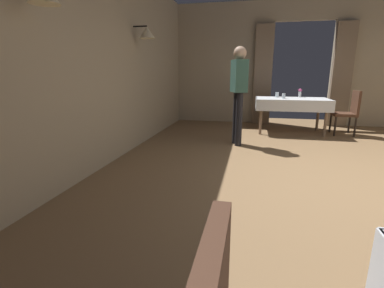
{
  "coord_description": "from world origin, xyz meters",
  "views": [
    {
      "loc": [
        -1.16,
        -3.44,
        1.26
      ],
      "look_at": [
        -1.99,
        0.47,
        0.26
      ],
      "focal_mm": 26.21,
      "sensor_mm": 36.0,
      "label": 1
    }
  ],
  "objects_px": {
    "flower_vase_mid": "(300,93)",
    "glass_mid_b": "(284,96)",
    "dining_table_mid": "(292,102)",
    "chair_mid_right": "(348,111)",
    "glass_mid_c": "(277,95)",
    "person_waiter_by_doorway": "(239,88)"
  },
  "relations": [
    {
      "from": "flower_vase_mid",
      "to": "person_waiter_by_doorway",
      "type": "bearing_deg",
      "value": -127.57
    },
    {
      "from": "flower_vase_mid",
      "to": "person_waiter_by_doorway",
      "type": "height_order",
      "value": "person_waiter_by_doorway"
    },
    {
      "from": "glass_mid_b",
      "to": "person_waiter_by_doorway",
      "type": "relative_size",
      "value": 0.06
    },
    {
      "from": "glass_mid_b",
      "to": "glass_mid_c",
      "type": "height_order",
      "value": "glass_mid_c"
    },
    {
      "from": "dining_table_mid",
      "to": "chair_mid_right",
      "type": "bearing_deg",
      "value": -1.54
    },
    {
      "from": "person_waiter_by_doorway",
      "to": "flower_vase_mid",
      "type": "bearing_deg",
      "value": 52.43
    },
    {
      "from": "chair_mid_right",
      "to": "flower_vase_mid",
      "type": "bearing_deg",
      "value": 160.14
    },
    {
      "from": "chair_mid_right",
      "to": "glass_mid_c",
      "type": "xyz_separation_m",
      "value": [
        -1.44,
        0.23,
        0.29
      ]
    },
    {
      "from": "flower_vase_mid",
      "to": "glass_mid_b",
      "type": "relative_size",
      "value": 1.74
    },
    {
      "from": "chair_mid_right",
      "to": "glass_mid_b",
      "type": "bearing_deg",
      "value": -177.07
    },
    {
      "from": "person_waiter_by_doorway",
      "to": "glass_mid_b",
      "type": "bearing_deg",
      "value": 54.57
    },
    {
      "from": "chair_mid_right",
      "to": "glass_mid_b",
      "type": "relative_size",
      "value": 8.39
    },
    {
      "from": "flower_vase_mid",
      "to": "glass_mid_b",
      "type": "bearing_deg",
      "value": -133.51
    },
    {
      "from": "dining_table_mid",
      "to": "person_waiter_by_doorway",
      "type": "xyz_separation_m",
      "value": [
        -1.09,
        -1.36,
        0.36
      ]
    },
    {
      "from": "glass_mid_c",
      "to": "chair_mid_right",
      "type": "bearing_deg",
      "value": -8.94
    },
    {
      "from": "chair_mid_right",
      "to": "glass_mid_c",
      "type": "relative_size",
      "value": 8.05
    },
    {
      "from": "dining_table_mid",
      "to": "chair_mid_right",
      "type": "height_order",
      "value": "chair_mid_right"
    },
    {
      "from": "flower_vase_mid",
      "to": "glass_mid_c",
      "type": "relative_size",
      "value": 1.67
    },
    {
      "from": "dining_table_mid",
      "to": "flower_vase_mid",
      "type": "bearing_deg",
      "value": 56.84
    },
    {
      "from": "chair_mid_right",
      "to": "glass_mid_b",
      "type": "xyz_separation_m",
      "value": [
        -1.33,
        -0.07,
        0.29
      ]
    },
    {
      "from": "dining_table_mid",
      "to": "person_waiter_by_doorway",
      "type": "bearing_deg",
      "value": -128.51
    },
    {
      "from": "dining_table_mid",
      "to": "flower_vase_mid",
      "type": "xyz_separation_m",
      "value": [
        0.2,
        0.31,
        0.19
      ]
    }
  ]
}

